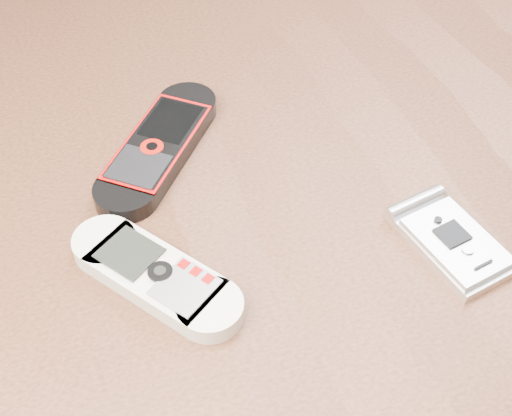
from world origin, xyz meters
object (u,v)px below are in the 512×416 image
at_px(table, 251,302).
at_px(motorola_razr, 453,242).
at_px(nokia_white, 155,275).
at_px(nokia_black_red, 158,147).

relative_size(table, motorola_razr, 12.82).
relative_size(nokia_white, nokia_black_red, 0.87).
distance_m(nokia_black_red, motorola_razr, 0.24).
xyz_separation_m(nokia_white, nokia_black_red, (0.04, 0.12, 0.00)).
bearing_deg(table, nokia_white, -158.45).
bearing_deg(nokia_white, nokia_black_red, 40.07).
distance_m(table, motorola_razr, 0.18).
height_order(nokia_black_red, motorola_razr, nokia_black_red).
bearing_deg(motorola_razr, table, 138.69).
height_order(nokia_white, nokia_black_red, same).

